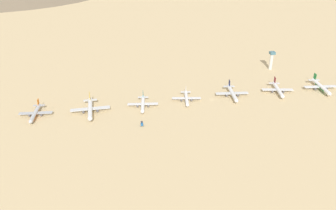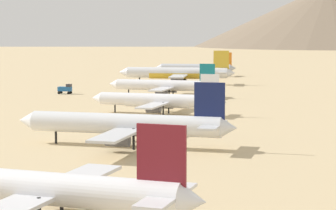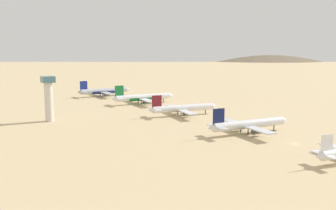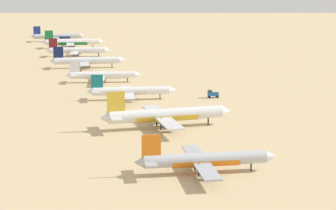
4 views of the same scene
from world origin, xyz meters
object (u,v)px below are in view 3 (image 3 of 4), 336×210
(control_tower, at_px, (49,96))
(parked_jet_5, at_px, (183,108))
(parked_jet_6, at_px, (143,97))
(parked_jet_4, at_px, (248,124))
(parked_jet_7, at_px, (104,91))

(control_tower, bearing_deg, parked_jet_5, -17.88)
(parked_jet_5, bearing_deg, parked_jet_6, 88.89)
(parked_jet_6, bearing_deg, parked_jet_4, -90.04)
(parked_jet_5, distance_m, control_tower, 81.75)
(parked_jet_4, bearing_deg, parked_jet_6, 89.96)
(parked_jet_4, relative_size, parked_jet_7, 1.01)
(parked_jet_4, xyz_separation_m, parked_jet_7, (-9.07, 172.81, -0.10))
(parked_jet_5, height_order, control_tower, control_tower)
(parked_jet_4, relative_size, control_tower, 1.85)
(parked_jet_5, bearing_deg, control_tower, 162.12)
(parked_jet_4, height_order, parked_jet_5, parked_jet_4)
(parked_jet_5, relative_size, parked_jet_7, 0.98)
(parked_jet_5, relative_size, parked_jet_6, 0.93)
(parked_jet_6, bearing_deg, control_tower, -157.65)
(parked_jet_4, xyz_separation_m, parked_jet_5, (-1.02, 59.45, -0.14))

